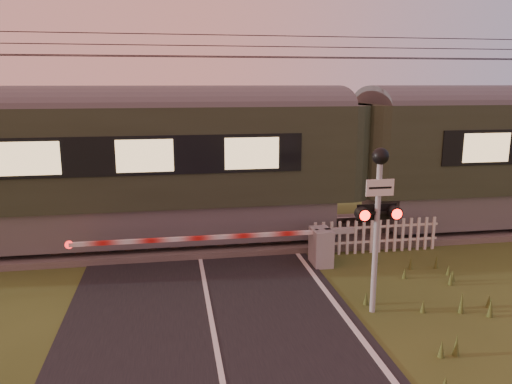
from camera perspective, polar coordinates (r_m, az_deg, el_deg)
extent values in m
plane|color=#354319|center=(9.56, -4.51, -17.61)|extent=(160.00, 160.00, 0.00)
cube|color=black|center=(9.55, -4.51, -17.56)|extent=(6.00, 140.00, 0.02)
cube|color=#47423D|center=(15.50, -6.77, -5.40)|extent=(140.00, 3.40, 0.24)
cube|color=slate|center=(14.76, -6.64, -5.50)|extent=(140.00, 0.08, 0.14)
cube|color=slate|center=(16.13, -6.93, -3.95)|extent=(140.00, 0.08, 0.14)
cube|color=#2D2116|center=(15.46, -6.78, -4.94)|extent=(0.24, 2.20, 0.06)
cylinder|color=black|center=(14.49, -7.27, 15.17)|extent=(120.00, 0.02, 0.02)
cylinder|color=black|center=(15.09, -7.38, 15.06)|extent=(120.00, 0.02, 0.02)
cylinder|color=black|center=(14.83, -7.39, 17.43)|extent=(120.00, 0.02, 0.02)
cylinder|color=black|center=(14.80, -7.36, 16.27)|extent=(120.00, 0.02, 0.02)
cube|color=gray|center=(13.47, 7.45, -6.24)|extent=(0.49, 0.76, 0.98)
cylinder|color=gray|center=(13.44, 6.90, -6.28)|extent=(0.11, 0.11, 0.98)
cube|color=gray|center=(13.50, 9.50, -4.40)|extent=(0.81, 0.14, 0.14)
cube|color=red|center=(12.79, -6.66, -5.26)|extent=(6.25, 0.10, 0.10)
cylinder|color=red|center=(13.02, -20.59, -5.67)|extent=(0.20, 0.04, 0.20)
cylinder|color=gray|center=(10.63, 13.55, -5.35)|extent=(0.12, 0.12, 3.19)
cube|color=white|center=(10.30, 13.99, 0.48)|extent=(0.59, 0.03, 0.34)
sphere|color=black|center=(10.24, 14.04, 3.99)|extent=(0.34, 0.34, 0.34)
cube|color=black|center=(10.47, 13.71, -2.30)|extent=(0.80, 0.06, 0.06)
cylinder|color=#FF140C|center=(10.18, 12.34, -2.65)|extent=(0.21, 0.02, 0.21)
cylinder|color=#FF140C|center=(10.45, 15.81, -2.44)|extent=(0.21, 0.02, 0.21)
cube|color=black|center=(10.51, 13.60, -2.23)|extent=(0.85, 0.02, 0.34)
cube|color=silver|center=(14.76, 13.41, -5.49)|extent=(3.81, 0.04, 0.07)
cube|color=silver|center=(14.64, 13.49, -3.88)|extent=(3.81, 0.04, 0.07)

